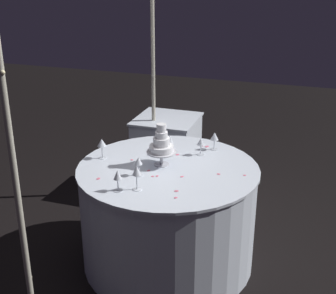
# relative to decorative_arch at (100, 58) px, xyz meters

# --- Properties ---
(ground_plane) EXTENTS (12.00, 12.00, 0.00)m
(ground_plane) POSITION_rel_decorative_arch_xyz_m (0.00, -0.50, -1.56)
(ground_plane) COLOR black
(decorative_arch) EXTENTS (2.18, 0.06, 2.39)m
(decorative_arch) POSITION_rel_decorative_arch_xyz_m (0.00, 0.00, 0.00)
(decorative_arch) COLOR #B7B29E
(decorative_arch) RESTS_ON ground
(main_table) EXTENTS (1.33, 1.33, 0.79)m
(main_table) POSITION_rel_decorative_arch_xyz_m (0.00, -0.50, -1.16)
(main_table) COLOR silver
(main_table) RESTS_ON ground
(side_table) EXTENTS (0.59, 0.59, 0.76)m
(side_table) POSITION_rel_decorative_arch_xyz_m (1.16, -0.10, -1.17)
(side_table) COLOR silver
(side_table) RESTS_ON ground
(tiered_cake) EXTENTS (0.22, 0.22, 0.32)m
(tiered_cake) POSITION_rel_decorative_arch_xyz_m (0.03, -0.44, -0.60)
(tiered_cake) COLOR silver
(tiered_cake) RESTS_ON main_table
(wine_glass_0) EXTENTS (0.06, 0.06, 0.17)m
(wine_glass_0) POSITION_rel_decorative_arch_xyz_m (-0.40, -0.42, -0.63)
(wine_glass_0) COLOR silver
(wine_glass_0) RESTS_ON main_table
(wine_glass_1) EXTENTS (0.07, 0.07, 0.16)m
(wine_glass_1) POSITION_rel_decorative_arch_xyz_m (0.00, 0.02, -0.64)
(wine_glass_1) COLOR silver
(wine_glass_1) RESTS_ON main_table
(wine_glass_2) EXTENTS (0.06, 0.06, 0.14)m
(wine_glass_2) POSITION_rel_decorative_arch_xyz_m (-0.19, -0.35, -0.66)
(wine_glass_2) COLOR silver
(wine_glass_2) RESTS_ON main_table
(wine_glass_3) EXTENTS (0.06, 0.06, 0.14)m
(wine_glass_3) POSITION_rel_decorative_arch_xyz_m (0.30, -0.66, -0.66)
(wine_glass_3) COLOR silver
(wine_glass_3) RESTS_ON main_table
(wine_glass_4) EXTENTS (0.06, 0.06, 0.16)m
(wine_glass_4) POSITION_rel_decorative_arch_xyz_m (0.23, -0.44, -0.64)
(wine_glass_4) COLOR silver
(wine_glass_4) RESTS_ON main_table
(wine_glass_5) EXTENTS (0.06, 0.06, 0.14)m
(wine_glass_5) POSITION_rel_decorative_arch_xyz_m (0.45, -0.74, -0.66)
(wine_glass_5) COLOR silver
(wine_glass_5) RESTS_ON main_table
(wine_glass_6) EXTENTS (0.06, 0.06, 0.15)m
(wine_glass_6) POSITION_rel_decorative_arch_xyz_m (-0.45, -0.31, -0.66)
(wine_glass_6) COLOR silver
(wine_glass_6) RESTS_ON main_table
(rose_petal_0) EXTENTS (0.04, 0.03, 0.00)m
(rose_petal_0) POSITION_rel_decorative_arch_xyz_m (-0.34, -0.11, -0.76)
(rose_petal_0) COLOR #EA6B84
(rose_petal_0) RESTS_ON main_table
(rose_petal_1) EXTENTS (0.02, 0.03, 0.00)m
(rose_petal_1) POSITION_rel_decorative_arch_xyz_m (0.04, -0.20, -0.76)
(rose_petal_1) COLOR #EA6B84
(rose_petal_1) RESTS_ON main_table
(rose_petal_2) EXTENTS (0.04, 0.05, 0.00)m
(rose_petal_2) POSITION_rel_decorative_arch_xyz_m (0.23, -0.39, -0.76)
(rose_petal_2) COLOR #EA6B84
(rose_petal_2) RESTS_ON main_table
(rose_petal_3) EXTENTS (0.03, 0.03, 0.00)m
(rose_petal_3) POSITION_rel_decorative_arch_xyz_m (-0.12, -0.65, -0.76)
(rose_petal_3) COLOR #EA6B84
(rose_petal_3) RESTS_ON main_table
(rose_petal_4) EXTENTS (0.03, 0.02, 0.00)m
(rose_petal_4) POSITION_rel_decorative_arch_xyz_m (-0.17, -0.48, -0.76)
(rose_petal_4) COLOR #EA6B84
(rose_petal_4) RESTS_ON main_table
(rose_petal_5) EXTENTS (0.02, 0.03, 0.00)m
(rose_petal_5) POSITION_rel_decorative_arch_xyz_m (0.00, -0.88, -0.76)
(rose_petal_5) COLOR #EA6B84
(rose_petal_5) RESTS_ON main_table
(rose_petal_6) EXTENTS (0.02, 0.03, 0.00)m
(rose_petal_6) POSITION_rel_decorative_arch_xyz_m (0.04, -1.05, -0.76)
(rose_petal_6) COLOR #EA6B84
(rose_petal_6) RESTS_ON main_table
(rose_petal_7) EXTENTS (0.03, 0.03, 0.00)m
(rose_petal_7) POSITION_rel_decorative_arch_xyz_m (-0.10, -0.39, -0.76)
(rose_petal_7) COLOR #EA6B84
(rose_petal_7) RESTS_ON main_table
(rose_petal_8) EXTENTS (0.05, 0.04, 0.00)m
(rose_petal_8) POSITION_rel_decorative_arch_xyz_m (0.48, -0.67, -0.76)
(rose_petal_8) COLOR #EA6B84
(rose_petal_8) RESTS_ON main_table
(rose_petal_9) EXTENTS (0.03, 0.03, 0.00)m
(rose_petal_9) POSITION_rel_decorative_arch_xyz_m (-0.43, -0.70, -0.76)
(rose_petal_9) COLOR #EA6B84
(rose_petal_9) RESTS_ON main_table
(rose_petal_10) EXTENTS (0.05, 0.05, 0.00)m
(rose_petal_10) POSITION_rel_decorative_arch_xyz_m (0.36, -0.32, -0.76)
(rose_petal_10) COLOR #EA6B84
(rose_petal_10) RESTS_ON main_table
(rose_petal_11) EXTENTS (0.03, 0.03, 0.00)m
(rose_petal_11) POSITION_rel_decorative_arch_xyz_m (0.49, -0.63, -0.76)
(rose_petal_11) COLOR #EA6B84
(rose_petal_11) RESTS_ON main_table
(rose_petal_12) EXTENTS (0.03, 0.03, 0.00)m
(rose_petal_12) POSITION_rel_decorative_arch_xyz_m (-0.18, -0.45, -0.76)
(rose_petal_12) COLOR #EA6B84
(rose_petal_12) RESTS_ON main_table
(rose_petal_13) EXTENTS (0.04, 0.04, 0.00)m
(rose_petal_13) POSITION_rel_decorative_arch_xyz_m (0.25, -0.50, -0.76)
(rose_petal_13) COLOR #EA6B84
(rose_petal_13) RESTS_ON main_table
(rose_petal_14) EXTENTS (0.03, 0.04, 0.00)m
(rose_petal_14) POSITION_rel_decorative_arch_xyz_m (-0.34, -0.67, -0.76)
(rose_petal_14) COLOR #EA6B84
(rose_petal_14) RESTS_ON main_table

